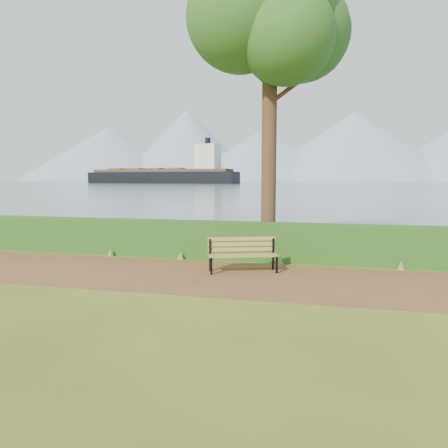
# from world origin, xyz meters

# --- Properties ---
(ground) EXTENTS (140.00, 140.00, 0.00)m
(ground) POSITION_xyz_m (0.00, 0.00, 0.00)
(ground) COLOR #415117
(ground) RESTS_ON ground
(path) EXTENTS (40.00, 3.40, 0.01)m
(path) POSITION_xyz_m (0.00, 0.30, 0.01)
(path) COLOR brown
(path) RESTS_ON ground
(hedge) EXTENTS (32.00, 0.85, 1.00)m
(hedge) POSITION_xyz_m (0.00, 2.60, 0.50)
(hedge) COLOR #184B15
(hedge) RESTS_ON ground
(water) EXTENTS (700.00, 510.00, 0.00)m
(water) POSITION_xyz_m (0.00, 260.00, 0.01)
(water) COLOR slate
(water) RESTS_ON ground
(mountains) EXTENTS (585.00, 190.00, 70.00)m
(mountains) POSITION_xyz_m (-9.17, 406.05, 27.70)
(mountains) COLOR #7B8BA5
(mountains) RESTS_ON ground
(bench) EXTENTS (1.68, 1.00, 0.81)m
(bench) POSITION_xyz_m (0.84, 0.97, 0.47)
(bench) COLOR black
(bench) RESTS_ON ground
(tree) EXTENTS (4.35, 3.84, 8.97)m
(tree) POSITION_xyz_m (1.09, 3.31, 6.67)
(tree) COLOR #392617
(tree) RESTS_ON ground
(cargo_ship) EXTENTS (67.50, 17.81, 20.26)m
(cargo_ship) POSITION_xyz_m (-65.58, 163.68, 3.02)
(cargo_ship) COLOR black
(cargo_ship) RESTS_ON ground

